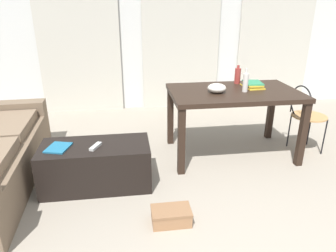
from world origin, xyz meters
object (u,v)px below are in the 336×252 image
Objects in this scene: shoebox at (171,216)px; magazine at (58,148)px; craft_table at (234,99)px; bowl at (217,88)px; tv_remote_primary at (96,146)px; bottle_near at (246,82)px; book_stack at (252,85)px; wire_chair at (305,111)px; coffee_table at (96,165)px; bottle_far at (238,76)px.

magazine is at bearing 146.03° from shoebox.
bowl reaches higher than craft_table.
tv_remote_primary reaches higher than magazine.
bottle_near is at bearing 41.93° from tv_remote_primary.
book_stack is at bearing 19.25° from bowl.
shoebox is (-1.72, -1.10, -0.44)m from wire_chair.
bottle_near is 0.24m from book_stack.
craft_table is at bearing 148.85° from bottle_near.
coffee_table is 1.94m from book_stack.
tv_remote_primary is at bearing -158.93° from bowl.
bowl reaches higher than book_stack.
coffee_table is 4.49× the size of magazine.
book_stack is (-0.60, 0.17, 0.29)m from wire_chair.
bottle_near is 1.67m from shoebox.
shoebox is at bearing -147.57° from wire_chair.
wire_chair is at bearing 0.41° from bottle_near.
bottle_near reaches higher than coffee_table.
bowl reaches higher than coffee_table.
bottle_far is at bearing 119.67° from book_stack.
shoebox is at bearing -120.85° from bowl.
craft_table is at bearing -114.50° from bottle_far.
tv_remote_primary is at bearing -160.05° from craft_table.
bottle_far is at bearing 25.84° from coffee_table.
bowl is (1.28, 0.43, 0.60)m from coffee_table.
coffee_table is 1.94m from bottle_far.
bottle_far is 0.68× the size of shoebox.
shoebox is at bearing -19.80° from tv_remote_primary.
bottle_far is at bearing 38.52° from magazine.
bottle_near reaches higher than tv_remote_primary.
bottle_near reaches higher than magazine.
magazine is at bearing -160.18° from tv_remote_primary.
bowl is 1.48m from shoebox.
bottle_near is 1.71m from tv_remote_primary.
bottle_near reaches higher than book_stack.
bottle_near is 2.02m from magazine.
bottle_far reaches higher than book_stack.
wire_chair reaches higher than shoebox.
coffee_table is 4.04× the size of bottle_near.
tv_remote_primary is 0.94m from shoebox.
shoebox is (-1.13, -1.26, -0.73)m from book_stack.
bottle_far is at bearing 83.13° from bottle_near.
shoebox is (-0.87, -1.15, -0.61)m from craft_table.
bowl is 0.62× the size of shoebox.
craft_table is 0.31m from book_stack.
magazine reaches higher than coffee_table.
coffee_table is 1.64m from craft_table.
wire_chair is at bearing 25.54° from magazine.
bottle_near is 1.27× the size of bowl.
bottle_near reaches higher than shoebox.
book_stack is 1.84m from shoebox.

